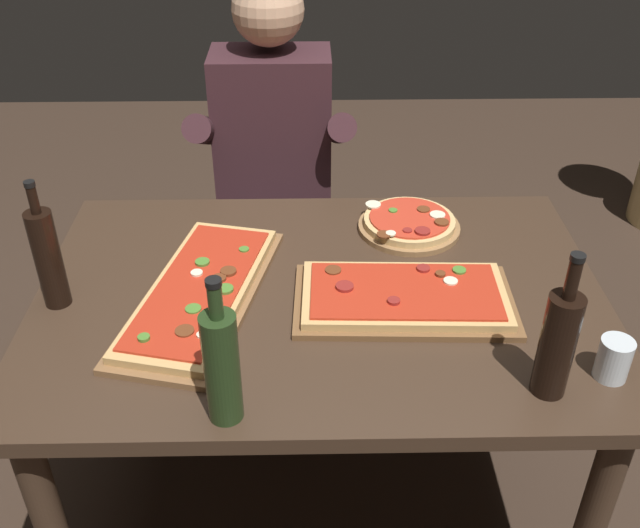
{
  "coord_description": "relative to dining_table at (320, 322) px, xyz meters",
  "views": [
    {
      "loc": [
        -0.03,
        -1.44,
        1.79
      ],
      "look_at": [
        0.0,
        0.05,
        0.79
      ],
      "focal_mm": 40.59,
      "sensor_mm": 36.0,
      "label": 1
    }
  ],
  "objects": [
    {
      "name": "ground_plane",
      "position": [
        0.0,
        0.0,
        -0.64
      ],
      "size": [
        6.4,
        6.4,
        0.0
      ],
      "primitive_type": "plane",
      "color": "#38281E"
    },
    {
      "name": "dining_table",
      "position": [
        0.0,
        0.0,
        0.0
      ],
      "size": [
        1.4,
        0.96,
        0.74
      ],
      "color": "#3D2B1E",
      "rests_on": "ground_plane"
    },
    {
      "name": "pizza_rectangular_front",
      "position": [
        0.2,
        -0.05,
        0.12
      ],
      "size": [
        0.54,
        0.3,
        0.05
      ],
      "color": "brown",
      "rests_on": "dining_table"
    },
    {
      "name": "pizza_rectangular_left",
      "position": [
        -0.29,
        -0.02,
        0.12
      ],
      "size": [
        0.39,
        0.66,
        0.05
      ],
      "color": "brown",
      "rests_on": "dining_table"
    },
    {
      "name": "pizza_round_far",
      "position": [
        0.25,
        0.29,
        0.12
      ],
      "size": [
        0.28,
        0.28,
        0.05
      ],
      "color": "olive",
      "rests_on": "dining_table"
    },
    {
      "name": "wine_bottle_dark",
      "position": [
        -0.63,
        -0.03,
        0.23
      ],
      "size": [
        0.06,
        0.06,
        0.33
      ],
      "color": "black",
      "rests_on": "dining_table"
    },
    {
      "name": "oil_bottle_amber",
      "position": [
        -0.19,
        -0.41,
        0.23
      ],
      "size": [
        0.07,
        0.07,
        0.33
      ],
      "color": "#233819",
      "rests_on": "dining_table"
    },
    {
      "name": "vinegar_bottle_green",
      "position": [
        0.46,
        -0.35,
        0.22
      ],
      "size": [
        0.07,
        0.07,
        0.33
      ],
      "color": "black",
      "rests_on": "dining_table"
    },
    {
      "name": "tumbler_near_camera",
      "position": [
        0.61,
        -0.31,
        0.14
      ],
      "size": [
        0.07,
        0.07,
        0.09
      ],
      "color": "silver",
      "rests_on": "dining_table"
    },
    {
      "name": "diner_chair",
      "position": [
        -0.14,
        0.86,
        -0.16
      ],
      "size": [
        0.44,
        0.44,
        0.87
      ],
      "color": "black",
      "rests_on": "ground_plane"
    },
    {
      "name": "seated_diner",
      "position": [
        -0.14,
        0.74,
        0.1
      ],
      "size": [
        0.53,
        0.41,
        1.33
      ],
      "color": "#23232D",
      "rests_on": "ground_plane"
    }
  ]
}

